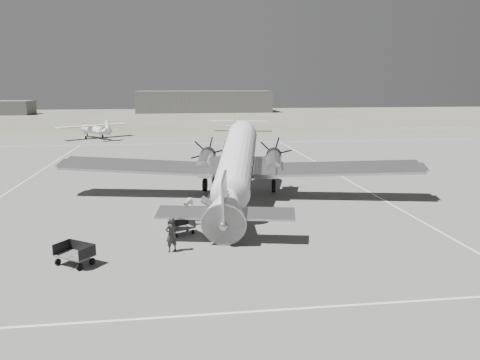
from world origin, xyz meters
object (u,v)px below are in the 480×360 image
object	(u,v)px
dc3_airliner	(236,167)
light_plane_right	(237,125)
baggage_cart_near	(182,228)
passenger	(190,209)
baggage_cart_far	(75,255)
ground_crew	(171,234)
ramp_agent	(187,213)
hangar_main	(204,101)
light_plane_left	(95,131)

from	to	relation	value
dc3_airliner	light_plane_right	xyz separation A→B (m)	(7.06, 53.69, -1.61)
baggage_cart_near	passenger	xyz separation A→B (m)	(0.57, 2.80, 0.36)
light_plane_right	baggage_cart_far	distance (m)	66.97
ground_crew	ramp_agent	bearing A→B (deg)	-134.29
ground_crew	hangar_main	bearing A→B (deg)	-127.02
dc3_airliner	baggage_cart_near	distance (m)	8.53
dc3_airliner	ground_crew	world-z (taller)	dc3_airliner
baggage_cart_near	ground_crew	size ratio (longest dim) A/B	0.77
hangar_main	dc3_airliner	distance (m)	116.85
passenger	dc3_airliner	bearing A→B (deg)	-58.33
light_plane_left	baggage_cart_far	bearing A→B (deg)	-116.37
ground_crew	light_plane_left	bearing A→B (deg)	-109.62
dc3_airliner	passenger	size ratio (longest dim) A/B	18.48
baggage_cart_near	ramp_agent	size ratio (longest dim) A/B	0.94
dc3_airliner	light_plane_right	distance (m)	54.17
baggage_cart_near	ground_crew	bearing A→B (deg)	-131.04
hangar_main	ramp_agent	distance (m)	122.29
baggage_cart_far	ramp_agent	bearing A→B (deg)	81.26
light_plane_right	passenger	size ratio (longest dim) A/B	7.12
baggage_cart_near	passenger	world-z (taller)	passenger
hangar_main	light_plane_right	size ratio (longest dim) A/B	3.74
light_plane_left	baggage_cart_near	distance (m)	54.23
ramp_agent	passenger	size ratio (longest dim) A/B	1.02
light_plane_left	hangar_main	bearing A→B (deg)	38.04
baggage_cart_near	baggage_cart_far	xyz separation A→B (m)	(-5.37, -4.15, 0.12)
hangar_main	light_plane_right	xyz separation A→B (m)	(2.57, -63.08, -2.14)
light_plane_left	ground_crew	world-z (taller)	light_plane_left
light_plane_right	passenger	distance (m)	58.89
light_plane_right	ground_crew	xyz separation A→B (m)	(-11.86, -63.58, -0.19)
ramp_agent	ground_crew	bearing A→B (deg)	-168.49
ground_crew	ramp_agent	size ratio (longest dim) A/B	1.21
light_plane_left	ramp_agent	bearing A→B (deg)	-109.23
passenger	ground_crew	bearing A→B (deg)	151.04
baggage_cart_far	ground_crew	xyz separation A→B (m)	(4.79, 1.28, 0.43)
dc3_airliner	light_plane_left	size ratio (longest dim) A/B	2.41
passenger	light_plane_right	bearing A→B (deg)	-27.97
ramp_agent	baggage_cart_far	bearing A→B (deg)	159.06
baggage_cart_near	ground_crew	distance (m)	2.98
dc3_airliner	baggage_cart_near	world-z (taller)	dc3_airliner
hangar_main	baggage_cart_near	size ratio (longest dim) A/B	27.95
hangar_main	light_plane_left	distance (m)	74.72
ramp_agent	baggage_cart_near	bearing A→B (deg)	-168.49
light_plane_left	passenger	distance (m)	51.67
light_plane_right	passenger	world-z (taller)	light_plane_right
dc3_airliner	hangar_main	bearing A→B (deg)	99.26
dc3_airliner	ramp_agent	distance (m)	6.78
baggage_cart_far	ramp_agent	world-z (taller)	ramp_agent
baggage_cart_near	ground_crew	world-z (taller)	ground_crew
hangar_main	ground_crew	world-z (taller)	hangar_main
light_plane_right	baggage_cart_far	size ratio (longest dim) A/B	5.85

